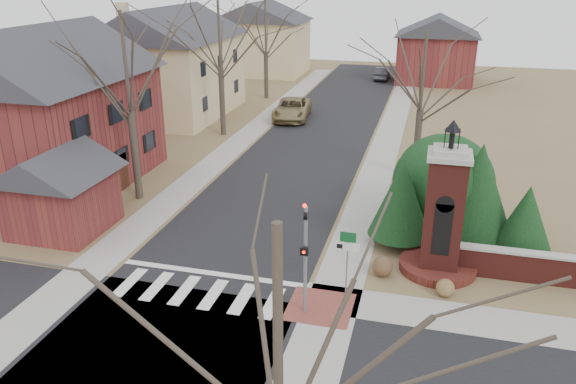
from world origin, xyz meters
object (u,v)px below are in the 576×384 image
(brick_gate_monument, at_px, (442,223))
(pickup_truck, at_px, (292,109))
(distant_car, at_px, (382,73))
(traffic_signal_pole, at_px, (305,249))
(sign_post, at_px, (347,252))

(brick_gate_monument, relative_size, pickup_truck, 1.09)
(brick_gate_monument, bearing_deg, distant_car, 98.88)
(traffic_signal_pole, relative_size, sign_post, 1.64)
(brick_gate_monument, relative_size, distant_car, 1.56)
(pickup_truck, bearing_deg, brick_gate_monument, -68.15)
(brick_gate_monument, xyz_separation_m, distant_car, (-6.63, 42.41, -1.48))
(pickup_truck, distance_m, distant_car, 20.25)
(traffic_signal_pole, distance_m, sign_post, 2.02)
(traffic_signal_pole, bearing_deg, distant_car, 92.36)
(traffic_signal_pole, xyz_separation_m, brick_gate_monument, (4.70, 4.42, -0.42))
(distant_car, bearing_deg, sign_post, 95.47)
(sign_post, distance_m, brick_gate_monument, 4.55)
(sign_post, relative_size, brick_gate_monument, 0.42)
(brick_gate_monument, bearing_deg, pickup_truck, 117.90)
(sign_post, bearing_deg, distant_car, 94.06)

